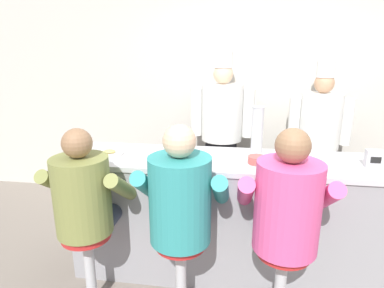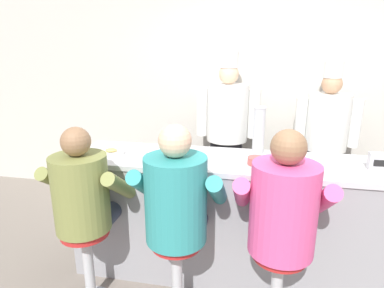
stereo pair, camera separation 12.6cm
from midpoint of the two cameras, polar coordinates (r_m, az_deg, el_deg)
name	(u,v)px [view 2 (the right image)]	position (r m, az deg, el deg)	size (l,w,h in m)	color
wall_back	(263,96)	(4.08, 13.39, 8.27)	(10.00, 0.06, 2.70)	beige
diner_counter	(259,220)	(2.82, 13.18, -13.05)	(3.15, 0.65, 1.04)	gray
ketchup_bottle_red	(283,156)	(2.39, 17.37, -2.02)	(0.06, 0.06, 0.26)	red
mustard_bottle_yellow	(287,153)	(2.54, 17.90, -1.51)	(0.06, 0.06, 0.21)	yellow
breakfast_plate	(111,152)	(2.79, -12.89, -1.42)	(0.23, 0.23, 0.05)	white
cereal_bowl	(257,161)	(2.52, 12.84, -2.96)	(0.14, 0.14, 0.06)	#B24C47
coffee_mug_white	(152,157)	(2.48, -5.68, -2.38)	(0.12, 0.08, 0.10)	white
cup_stack_steel	(259,131)	(2.75, 13.10, 2.34)	(0.10, 0.10, 0.40)	#B7BABF
napkin_dispenser_chrome	(378,162)	(2.72, 31.27, -2.70)	(0.12, 0.07, 0.13)	silver
diner_seated_olive	(84,198)	(2.42, -17.20, -9.14)	(0.59, 0.58, 1.39)	#B2B5BA
diner_seated_teal	(177,203)	(2.19, -0.97, -10.51)	(0.63, 0.62, 1.44)	#B2B5BA
diner_seated_pink	(282,213)	(2.17, 17.40, -11.63)	(0.63, 0.62, 1.44)	#B2B5BA
cook_in_whites_near	(227,126)	(3.79, 7.23, 3.13)	(0.73, 0.47, 1.88)	#232328
cook_in_whites_far	(326,136)	(3.88, 23.57, 1.37)	(0.69, 0.44, 1.78)	#232328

